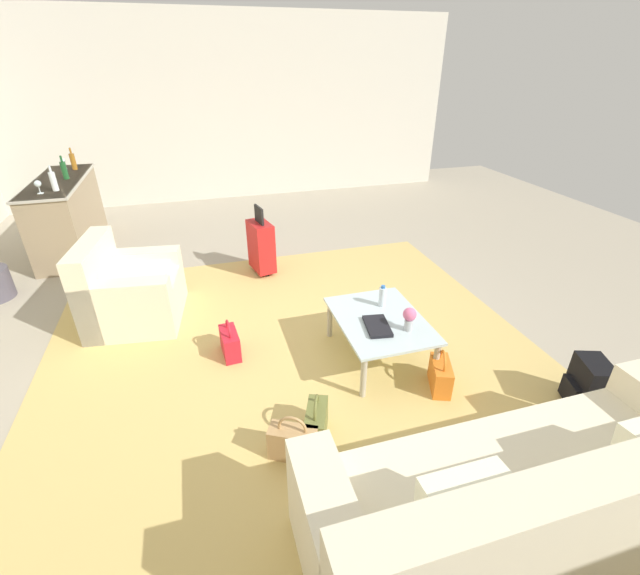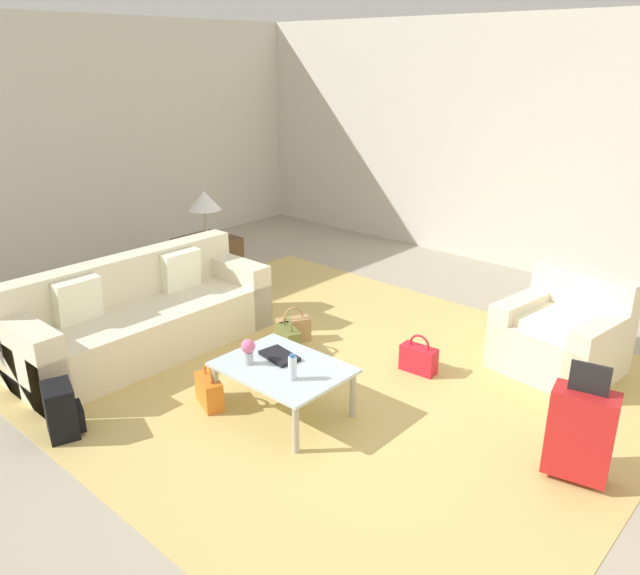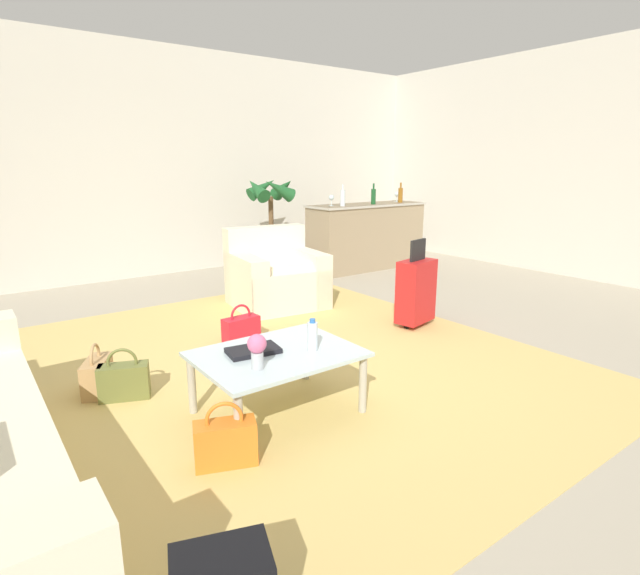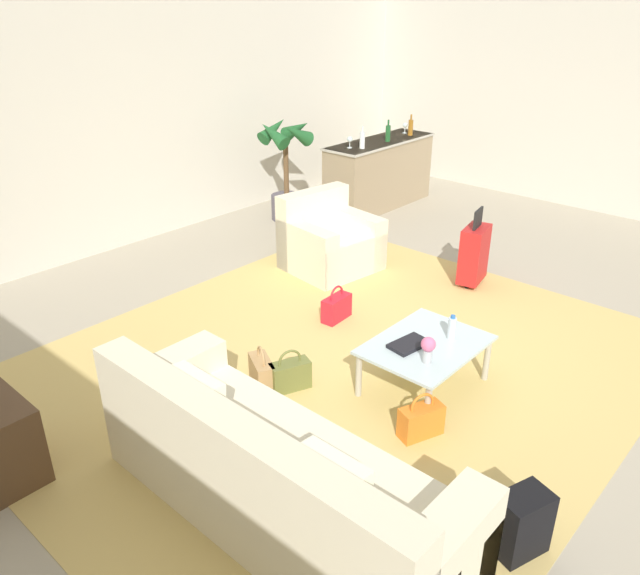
% 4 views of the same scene
% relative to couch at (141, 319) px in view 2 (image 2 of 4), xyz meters
% --- Properties ---
extents(ground_plane, '(12.00, 12.00, 0.00)m').
position_rel_couch_xyz_m(ground_plane, '(2.19, 0.60, -0.31)').
color(ground_plane, '#A89E89').
extents(wall_back, '(10.24, 0.12, 3.10)m').
position_rel_couch_xyz_m(wall_back, '(2.19, 4.66, 1.24)').
color(wall_back, beige).
rests_on(wall_back, ground).
extents(wall_left, '(0.12, 8.00, 3.10)m').
position_rel_couch_xyz_m(wall_left, '(-2.87, 0.60, 1.24)').
color(wall_left, beige).
rests_on(wall_left, ground).
extents(area_rug, '(5.20, 4.40, 0.01)m').
position_rel_couch_xyz_m(area_rug, '(1.59, 0.80, -0.30)').
color(area_rug, tan).
rests_on(area_rug, ground).
extents(couch, '(0.86, 2.40, 0.87)m').
position_rel_couch_xyz_m(couch, '(0.00, 0.00, 0.00)').
color(couch, beige).
rests_on(couch, ground).
extents(armchair, '(1.03, 0.96, 0.86)m').
position_rel_couch_xyz_m(armchair, '(3.10, 2.27, -0.01)').
color(armchair, beige).
rests_on(armchair, ground).
extents(coffee_table, '(0.97, 0.73, 0.41)m').
position_rel_couch_xyz_m(coffee_table, '(1.79, 0.10, 0.05)').
color(coffee_table, silver).
rests_on(coffee_table, ground).
extents(water_bottle, '(0.06, 0.06, 0.20)m').
position_rel_couch_xyz_m(water_bottle, '(1.99, 0.00, 0.19)').
color(water_bottle, silver).
rests_on(water_bottle, coffee_table).
extents(coffee_table_book, '(0.34, 0.23, 0.03)m').
position_rel_couch_xyz_m(coffee_table_book, '(1.67, 0.18, 0.11)').
color(coffee_table_book, black).
rests_on(coffee_table_book, coffee_table).
extents(flower_vase, '(0.11, 0.11, 0.21)m').
position_rel_couch_xyz_m(flower_vase, '(1.57, -0.05, 0.22)').
color(flower_vase, '#B2B7BC').
rests_on(flower_vase, coffee_table).
extents(side_table, '(0.62, 0.62, 0.56)m').
position_rel_couch_xyz_m(side_table, '(-1.01, 1.60, -0.03)').
color(side_table, '#513823').
rests_on(side_table, ground).
extents(table_lamp, '(0.39, 0.39, 0.57)m').
position_rel_couch_xyz_m(table_lamp, '(-1.01, 1.60, 0.70)').
color(table_lamp, '#ADA899').
rests_on(table_lamp, side_table).
extents(suitcase_red, '(0.44, 0.30, 0.85)m').
position_rel_couch_xyz_m(suitcase_red, '(3.79, 0.80, 0.05)').
color(suitcase_red, red).
rests_on(suitcase_red, ground).
extents(handbag_olive, '(0.35, 0.25, 0.36)m').
position_rel_couch_xyz_m(handbag_olive, '(1.07, 0.88, -0.18)').
color(handbag_olive, olive).
rests_on(handbag_olive, ground).
extents(handbag_orange, '(0.35, 0.25, 0.36)m').
position_rel_couch_xyz_m(handbag_orange, '(1.27, -0.22, -0.18)').
color(handbag_orange, orange).
rests_on(handbag_orange, ground).
extents(handbag_tan, '(0.27, 0.35, 0.36)m').
position_rel_couch_xyz_m(handbag_tan, '(0.95, 1.08, -0.18)').
color(handbag_tan, tan).
rests_on(handbag_tan, ground).
extents(handbag_red, '(0.33, 0.16, 0.36)m').
position_rel_couch_xyz_m(handbag_red, '(2.20, 1.36, -0.18)').
color(handbag_red, red).
rests_on(handbag_red, ground).
extents(backpack_black, '(0.35, 0.32, 0.40)m').
position_rel_couch_xyz_m(backpack_black, '(0.79, -1.19, -0.11)').
color(backpack_black, black).
rests_on(backpack_black, ground).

